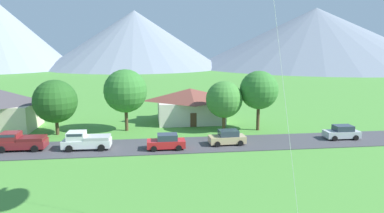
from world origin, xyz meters
TOP-DOWN VIEW (x-y plane):
  - road_strip at (0.00, 28.04)m, footprint 160.00×6.45m
  - mountain_far_east_ridge at (86.14, 168.60)m, footprint 130.63×130.63m
  - mountain_west_ridge at (-10.30, 174.05)m, footprint 91.00×91.00m
  - house_leftmost at (2.66, 40.74)m, footprint 10.41×8.13m
  - house_left_center at (-23.57, 38.78)m, footprint 9.47×8.05m
  - tree_near_left at (11.15, 34.06)m, footprint 5.18×5.18m
  - tree_left_of_center at (-6.62, 36.01)m, footprint 5.78×5.78m
  - tree_center at (-15.42, 34.98)m, footprint 5.53×5.53m
  - tree_right_of_center at (6.44, 34.25)m, footprint 4.92×4.92m
  - parked_car_silver_west_end at (19.94, 28.21)m, footprint 4.23×2.13m
  - parked_car_red_mid_west at (-1.71, 26.71)m, footprint 4.22×2.11m
  - parked_car_tan_mid_east at (5.41, 27.62)m, footprint 4.27×2.21m
  - pickup_truck_maroon_west_side at (-17.67, 28.34)m, footprint 5.24×2.41m
  - pickup_truck_white_east_side at (-10.59, 27.79)m, footprint 5.26×2.44m

SIDE VIEW (x-z plane):
  - road_strip at x=0.00m, z-range 0.00..0.08m
  - parked_car_silver_west_end at x=19.94m, z-range 0.03..1.71m
  - parked_car_red_mid_west at x=-1.71m, z-range 0.03..1.71m
  - parked_car_tan_mid_east at x=5.41m, z-range 0.03..1.71m
  - pickup_truck_maroon_west_side at x=-17.67m, z-range 0.06..2.06m
  - pickup_truck_white_east_side at x=-10.59m, z-range 0.06..2.06m
  - house_leftmost at x=2.66m, z-range 0.09..5.13m
  - house_left_center at x=-23.57m, z-range 0.10..5.64m
  - tree_right_of_center at x=6.44m, z-range 0.91..7.67m
  - tree_center at x=-15.42m, z-range 0.80..7.95m
  - tree_left_of_center at x=-6.62m, z-range 1.26..9.58m
  - tree_near_left at x=11.15m, z-range 1.45..9.55m
  - mountain_west_ridge at x=-10.30m, z-range 0.00..29.31m
  - mountain_far_east_ridge at x=86.14m, z-range 0.00..31.28m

